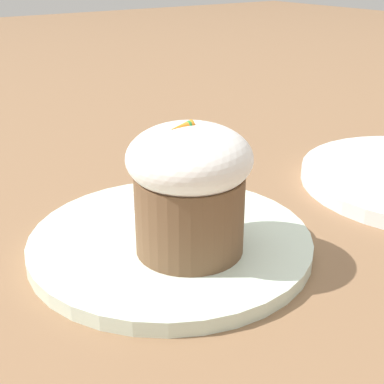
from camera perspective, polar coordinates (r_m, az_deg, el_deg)
The scene contains 4 objects.
ground_plane at distance 0.47m, azimuth -2.29°, elevation -5.93°, with size 4.00×4.00×0.00m, color #846042.
dessert_plate at distance 0.47m, azimuth -2.31°, elevation -5.26°, with size 0.24×0.24×0.01m.
carrot_cake at distance 0.42m, azimuth -0.00°, elevation 0.76°, with size 0.10×0.10×0.11m.
spoon at distance 0.47m, azimuth -3.69°, elevation -3.69°, with size 0.05×0.12×0.01m.
Camera 1 is at (0.22, 0.34, 0.23)m, focal length 50.00 mm.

